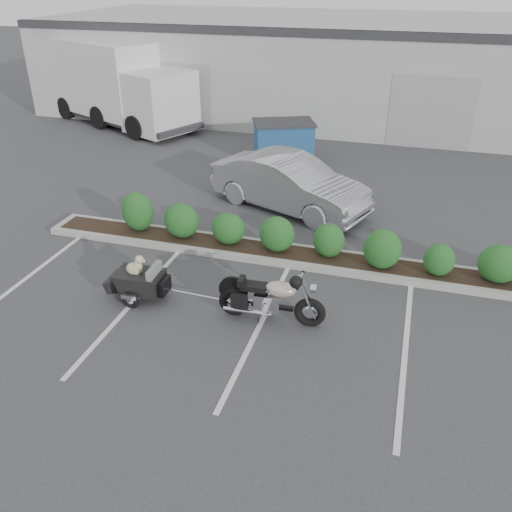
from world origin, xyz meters
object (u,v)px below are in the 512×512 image
(pet_trailer, at_px, (139,280))
(dumpster, at_px, (284,141))
(motorcycle, at_px, (271,299))
(delivery_truck, at_px, (121,86))
(sedan, at_px, (290,183))

(pet_trailer, height_order, dumpster, dumpster)
(motorcycle, bearing_deg, pet_trailer, 177.23)
(pet_trailer, xyz_separation_m, delivery_truck, (-6.99, 12.21, 1.18))
(sedan, distance_m, delivery_truck, 11.22)
(pet_trailer, relative_size, dumpster, 0.69)
(sedan, height_order, delivery_truck, delivery_truck)
(pet_trailer, height_order, sedan, sedan)
(motorcycle, height_order, dumpster, dumpster)
(pet_trailer, bearing_deg, motorcycle, -2.77)
(pet_trailer, relative_size, delivery_truck, 0.22)
(dumpster, bearing_deg, motorcycle, -100.20)
(delivery_truck, bearing_deg, sedan, -13.11)
(motorcycle, bearing_deg, dumpster, 100.27)
(dumpster, xyz_separation_m, delivery_truck, (-7.64, 2.72, 0.92))
(motorcycle, distance_m, delivery_truck, 15.70)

